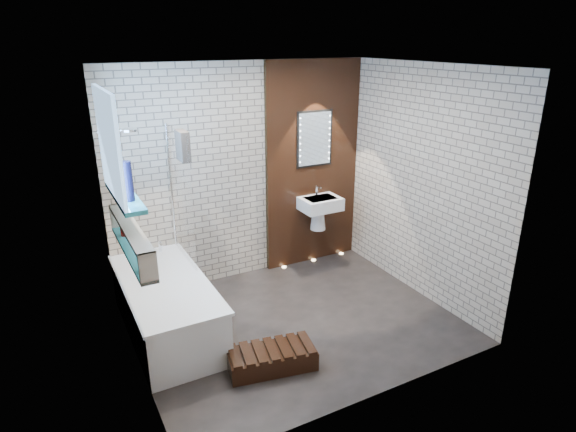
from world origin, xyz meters
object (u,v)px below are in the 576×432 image
walnut_step (272,359)px  led_mirror (315,139)px  washbasin (320,208)px  bathtub (167,307)px  bath_screen (181,196)px

walnut_step → led_mirror: bearing=50.1°
washbasin → led_mirror: (0.00, 0.16, 0.86)m
bathtub → walnut_step: (0.68, -1.01, -0.20)m
bathtub → washbasin: 2.32m
bathtub → bath_screen: (0.35, 0.44, 0.99)m
bath_screen → walnut_step: bearing=-77.3°
led_mirror → walnut_step: led_mirror is taller
bath_screen → walnut_step: (0.32, -1.45, -1.19)m
bath_screen → washbasin: (1.82, 0.18, -0.49)m
bathtub → led_mirror: led_mirror is taller
walnut_step → washbasin: bearing=47.5°
washbasin → bath_screen: bearing=-174.2°
bath_screen → led_mirror: (1.82, 0.34, 0.37)m
bathtub → walnut_step: bearing=-55.9°
washbasin → walnut_step: washbasin is taller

